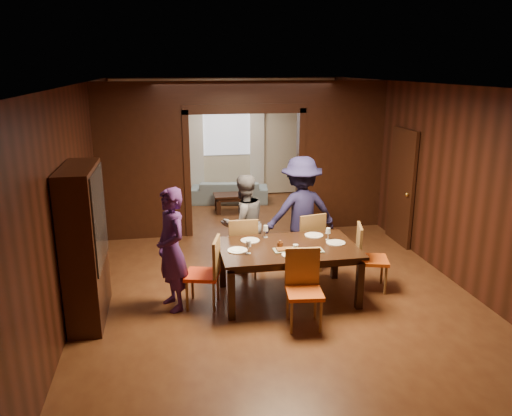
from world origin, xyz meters
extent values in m
plane|color=#4F2816|center=(0.00, 0.00, 0.00)|extent=(9.00, 9.00, 0.00)
cube|color=silver|center=(0.00, 0.00, 2.90)|extent=(5.50, 9.00, 0.02)
cube|color=black|center=(0.00, 4.50, 1.45)|extent=(5.50, 0.02, 2.90)
cube|color=black|center=(-2.75, 0.00, 1.45)|extent=(0.02, 9.00, 2.90)
cube|color=black|center=(2.75, 0.00, 1.45)|extent=(0.02, 9.00, 2.90)
cube|color=black|center=(-1.93, 1.60, 1.20)|extent=(1.65, 0.15, 2.40)
cube|color=black|center=(1.93, 1.60, 1.20)|extent=(1.65, 0.15, 2.40)
cube|color=black|center=(0.00, 1.60, 2.65)|extent=(5.50, 0.15, 0.50)
cube|color=beige|center=(0.00, 4.47, 1.45)|extent=(5.40, 0.04, 2.85)
imported|color=#431F5D|center=(-1.46, -1.41, 0.83)|extent=(0.59, 0.71, 1.66)
imported|color=#5A585F|center=(-0.32, -0.30, 0.78)|extent=(0.91, 0.81, 1.56)
imported|color=#1A183C|center=(0.61, -0.29, 0.90)|extent=(1.22, 0.77, 1.81)
imported|color=#7D95A3|center=(-0.02, 3.85, 0.26)|extent=(1.90, 0.97, 0.53)
imported|color=black|center=(0.27, -1.29, 0.79)|extent=(0.28, 0.28, 0.07)
cube|color=black|center=(0.13, -1.39, 0.38)|extent=(1.89, 1.18, 0.76)
cube|color=black|center=(-0.07, 3.03, 0.20)|extent=(0.80, 0.50, 0.40)
cube|color=black|center=(-2.53, -1.50, 1.00)|extent=(0.40, 1.20, 2.00)
cube|color=black|center=(2.70, 0.50, 1.05)|extent=(0.06, 0.90, 2.10)
cube|color=silver|center=(0.00, 4.44, 1.70)|extent=(1.20, 0.03, 1.30)
cube|color=white|center=(-0.75, 4.40, 1.25)|extent=(0.35, 0.06, 2.40)
cube|color=white|center=(0.75, 4.40, 1.25)|extent=(0.35, 0.06, 2.40)
cylinder|color=white|center=(-0.58, -1.42, 0.77)|extent=(0.27, 0.27, 0.01)
cylinder|color=white|center=(-0.35, -1.06, 0.77)|extent=(0.27, 0.27, 0.01)
cylinder|color=white|center=(0.61, -1.01, 0.77)|extent=(0.27, 0.27, 0.01)
cylinder|color=silver|center=(0.82, -1.37, 0.77)|extent=(0.27, 0.27, 0.01)
cylinder|color=white|center=(0.10, -1.72, 0.77)|extent=(0.27, 0.27, 0.01)
cube|color=gray|center=(0.05, -1.54, 0.78)|extent=(0.30, 0.20, 0.04)
cube|color=gray|center=(0.41, -1.62, 0.78)|extent=(0.30, 0.20, 0.04)
cylinder|color=silver|center=(0.15, -1.70, 0.83)|extent=(0.07, 0.07, 0.14)
camera|label=1|loc=(-1.45, -7.68, 3.17)|focal=35.00mm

